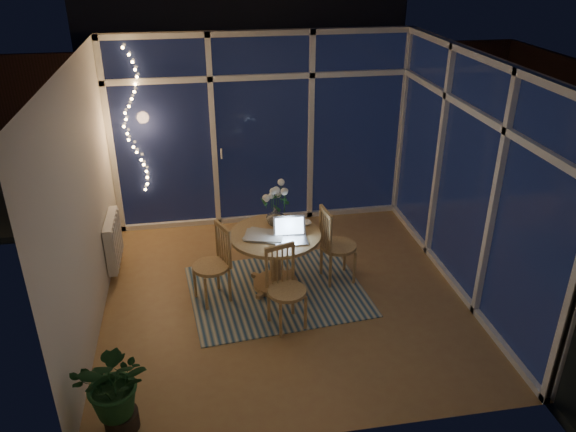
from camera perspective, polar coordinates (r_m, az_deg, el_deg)
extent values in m
plane|color=olive|center=(6.38, -0.09, -8.07)|extent=(4.00, 4.00, 0.00)
plane|color=silver|center=(5.36, -0.10, 15.54)|extent=(4.00, 4.00, 0.00)
cube|color=beige|center=(7.60, -2.65, 8.66)|extent=(4.00, 0.04, 2.60)
cube|color=beige|center=(4.03, 4.72, -8.64)|extent=(4.00, 0.04, 2.60)
cube|color=beige|center=(5.79, -20.03, 1.19)|extent=(0.04, 4.00, 2.60)
cube|color=beige|center=(6.36, 18.00, 3.78)|extent=(0.04, 4.00, 2.60)
cube|color=silver|center=(7.56, -2.61, 8.57)|extent=(4.00, 0.10, 2.60)
cube|color=silver|center=(6.35, 17.68, 3.76)|extent=(0.10, 4.00, 2.60)
cube|color=silver|center=(6.96, -17.35, -2.38)|extent=(0.10, 0.70, 0.58)
cube|color=black|center=(10.91, -1.90, 6.71)|extent=(12.00, 6.00, 0.10)
cube|color=#382214|center=(11.06, -4.97, 12.09)|extent=(11.00, 0.08, 1.80)
cube|color=#33373E|center=(13.81, -5.09, 20.41)|extent=(7.00, 3.00, 2.20)
sphere|color=black|center=(9.15, -8.67, 5.87)|extent=(0.90, 0.90, 0.90)
cube|color=beige|center=(6.45, -1.12, -7.60)|extent=(2.07, 1.72, 0.01)
cylinder|color=#986B44|center=(6.35, -1.28, -4.56)|extent=(1.11, 1.11, 0.69)
cube|color=#986B44|center=(6.12, -7.85, -4.93)|extent=(0.55, 0.55, 0.90)
cube|color=#986B44|center=(6.44, 5.16, -2.88)|extent=(0.49, 0.49, 0.94)
cube|color=#986B44|center=(5.68, -0.11, -7.46)|extent=(0.51, 0.51, 0.89)
imported|color=silver|center=(6.32, -1.28, -0.05)|extent=(0.22, 0.22, 0.21)
imported|color=white|center=(6.37, 1.77, -0.70)|extent=(0.17, 0.17, 0.04)
cube|color=#BBB9B2|center=(6.13, -2.56, -1.97)|extent=(0.45, 0.38, 0.02)
cube|color=black|center=(6.14, -1.66, -1.94)|extent=(0.13, 0.08, 0.01)
imported|color=#194721|center=(4.85, -17.00, -16.73)|extent=(0.62, 0.56, 0.76)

